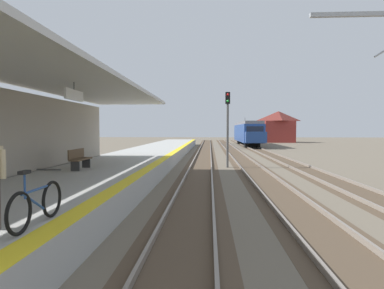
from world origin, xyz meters
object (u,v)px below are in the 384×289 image
object	(u,v)px
distant_trackside_house	(278,126)
approaching_train	(248,132)
bicycle_beside_commuter	(37,204)
platform_bench	(79,158)
rail_signal_post	(228,121)

from	to	relation	value
distant_trackside_house	approaching_train	bearing A→B (deg)	-119.63
approaching_train	bicycle_beside_commuter	bearing A→B (deg)	-101.04
approaching_train	platform_bench	distance (m)	41.37
platform_bench	distant_trackside_house	distance (m)	57.05
rail_signal_post	distant_trackside_house	bearing A→B (deg)	73.98
bicycle_beside_commuter	platform_bench	size ratio (longest dim) A/B	1.14
rail_signal_post	distant_trackside_house	distance (m)	46.61
bicycle_beside_commuter	platform_bench	distance (m)	8.50
approaching_train	distant_trackside_house	world-z (taller)	distant_trackside_house
rail_signal_post	platform_bench	bearing A→B (deg)	-128.49
approaching_train	bicycle_beside_commuter	world-z (taller)	approaching_train
platform_bench	distant_trackside_house	bearing A→B (deg)	69.72
approaching_train	bicycle_beside_commuter	size ratio (longest dim) A/B	10.77
approaching_train	rail_signal_post	size ratio (longest dim) A/B	3.77
rail_signal_post	distant_trackside_house	size ratio (longest dim) A/B	0.79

